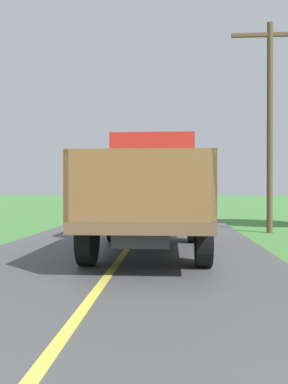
% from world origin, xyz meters
% --- Properties ---
extents(banana_truck_near, '(2.38, 5.82, 2.80)m').
position_xyz_m(banana_truck_near, '(0.54, 10.85, 1.48)').
color(banana_truck_near, '#2D2D30').
rests_on(banana_truck_near, road_surface).
extents(utility_pole_roadside, '(2.56, 0.20, 7.06)m').
position_xyz_m(utility_pole_roadside, '(4.32, 14.98, 3.89)').
color(utility_pole_roadside, brown).
rests_on(utility_pole_roadside, ground).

